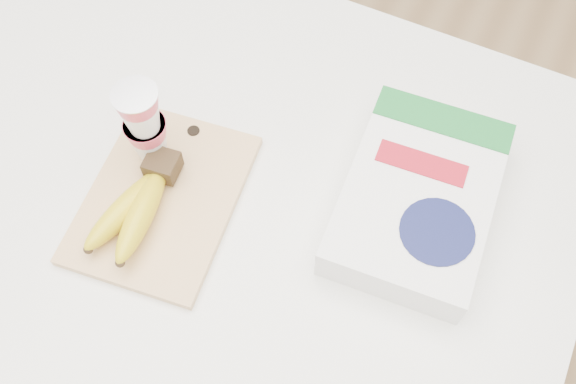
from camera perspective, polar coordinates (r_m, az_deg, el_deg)
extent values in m
plane|color=tan|center=(1.91, -5.25, -12.18)|extent=(4.00, 4.00, 0.00)
cube|color=white|center=(1.46, -6.76, -6.75)|extent=(1.28, 0.85, 0.96)
cube|color=#E7B37E|center=(0.99, -11.09, -0.56)|extent=(0.25, 0.32, 0.01)
cube|color=#382816|center=(0.98, -11.09, 2.36)|extent=(0.05, 0.05, 0.03)
ellipsoid|color=gold|center=(0.97, -14.21, -1.39)|extent=(0.06, 0.18, 0.05)
sphere|color=#382816|center=(0.95, -17.33, -4.88)|extent=(0.01, 0.01, 0.01)
ellipsoid|color=gold|center=(0.95, -12.89, -1.86)|extent=(0.07, 0.18, 0.05)
sphere|color=#382816|center=(0.92, -14.70, -6.10)|extent=(0.01, 0.01, 0.01)
cylinder|color=silver|center=(0.90, -13.53, 8.46)|extent=(0.07, 0.07, 0.00)
cube|color=white|center=(0.96, 11.42, -0.55)|extent=(0.23, 0.32, 0.07)
cube|color=#186E2C|center=(1.01, 13.69, 6.31)|extent=(0.21, 0.07, 0.00)
cylinder|color=#121744|center=(0.91, 13.12, -3.44)|extent=(0.11, 0.11, 0.00)
cube|color=#AB1322|center=(0.95, 11.80, 2.52)|extent=(0.13, 0.05, 0.00)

